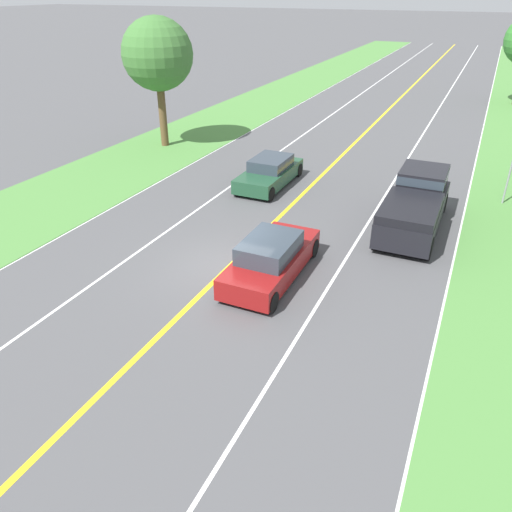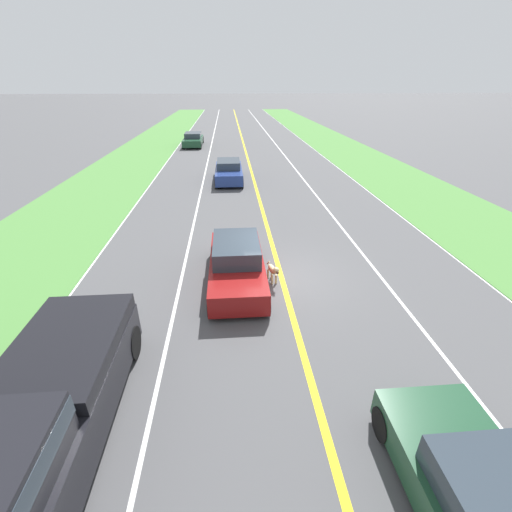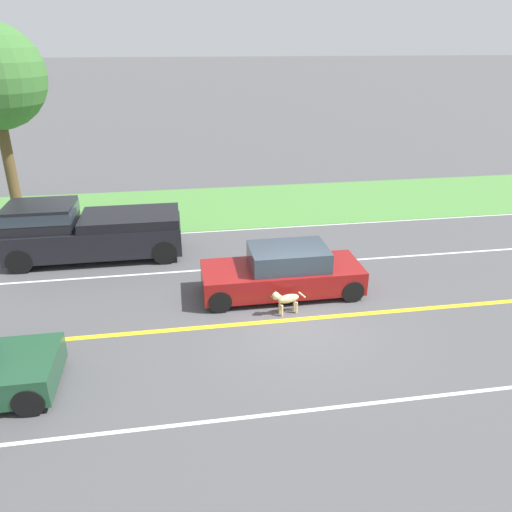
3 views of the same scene
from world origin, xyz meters
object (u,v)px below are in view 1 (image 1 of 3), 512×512
object	(u,v)px
ego_car	(271,259)
pickup_truck	(416,203)
roadside_tree_left_near	(157,55)
dog	(240,254)
street_sign	(511,170)
oncoming_car	(270,172)

from	to	relation	value
ego_car	pickup_truck	world-z (taller)	pickup_truck
ego_car	roadside_tree_left_near	world-z (taller)	roadside_tree_left_near
roadside_tree_left_near	dog	bearing A→B (deg)	-46.83
dog	street_sign	bearing A→B (deg)	37.87
ego_car	dog	world-z (taller)	ego_car
dog	ego_car	bearing A→B (deg)	-21.88
pickup_truck	street_sign	distance (m)	5.23
ego_car	street_sign	bearing A→B (deg)	55.59
dog	street_sign	distance (m)	12.77
dog	street_sign	world-z (taller)	street_sign
ego_car	street_sign	size ratio (longest dim) A/B	1.86
pickup_truck	street_sign	size ratio (longest dim) A/B	2.29
pickup_truck	oncoming_car	world-z (taller)	pickup_truck
pickup_truck	roadside_tree_left_near	world-z (taller)	roadside_tree_left_near
street_sign	oncoming_car	bearing A→B (deg)	-168.43
dog	oncoming_car	bearing A→B (deg)	93.41
dog	roadside_tree_left_near	distance (m)	16.12
ego_car	pickup_truck	xyz separation A→B (m)	(3.61, 5.97, 0.33)
street_sign	pickup_truck	bearing A→B (deg)	-128.80
oncoming_car	street_sign	size ratio (longest dim) A/B	1.80
dog	pickup_truck	size ratio (longest dim) A/B	0.19
ego_car	street_sign	xyz separation A→B (m)	(6.86, 10.02, 0.89)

